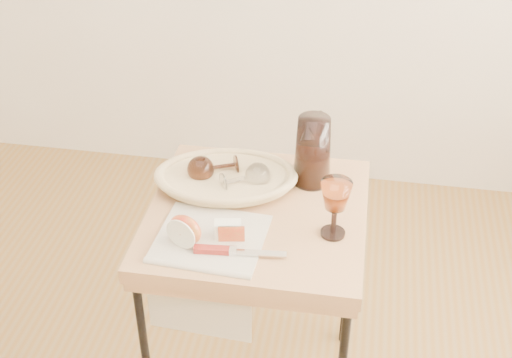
% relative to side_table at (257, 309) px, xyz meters
% --- Properties ---
extents(side_table, '(0.61, 0.61, 0.77)m').
position_rel_side_table_xyz_m(side_table, '(0.00, 0.00, 0.00)').
color(side_table, brown).
rests_on(side_table, floor).
extents(tea_towel, '(0.29, 0.27, 0.01)m').
position_rel_side_table_xyz_m(tea_towel, '(-0.10, -0.14, 0.39)').
color(tea_towel, beige).
rests_on(tea_towel, side_table).
extents(bread_basket, '(0.40, 0.31, 0.04)m').
position_rel_side_table_xyz_m(bread_basket, '(-0.11, 0.10, 0.41)').
color(bread_basket, '#9F8558').
rests_on(bread_basket, side_table).
extents(goblet_lying_a, '(0.15, 0.12, 0.08)m').
position_rel_side_table_xyz_m(goblet_lying_a, '(-0.14, 0.12, 0.44)').
color(goblet_lying_a, '#4E2A1B').
rests_on(goblet_lying_a, bread_basket).
extents(goblet_lying_b, '(0.14, 0.13, 0.07)m').
position_rel_side_table_xyz_m(goblet_lying_b, '(-0.05, 0.08, 0.43)').
color(goblet_lying_b, white).
rests_on(goblet_lying_b, bread_basket).
extents(pitcher, '(0.21, 0.26, 0.25)m').
position_rel_side_table_xyz_m(pitcher, '(0.13, 0.17, 0.49)').
color(pitcher, black).
rests_on(pitcher, side_table).
extents(wine_goblet, '(0.09, 0.09, 0.17)m').
position_rel_side_table_xyz_m(wine_goblet, '(0.22, -0.07, 0.47)').
color(wine_goblet, white).
rests_on(wine_goblet, side_table).
extents(apple_half, '(0.10, 0.08, 0.09)m').
position_rel_side_table_xyz_m(apple_half, '(-0.16, -0.17, 0.43)').
color(apple_half, '#BC000F').
rests_on(apple_half, tea_towel).
extents(apple_wedge, '(0.07, 0.05, 0.05)m').
position_rel_side_table_xyz_m(apple_wedge, '(-0.06, -0.13, 0.41)').
color(apple_wedge, '#EFEBCC').
rests_on(apple_wedge, tea_towel).
extents(table_knife, '(0.23, 0.05, 0.02)m').
position_rel_side_table_xyz_m(table_knife, '(-0.02, -0.20, 0.40)').
color(table_knife, silver).
rests_on(table_knife, tea_towel).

